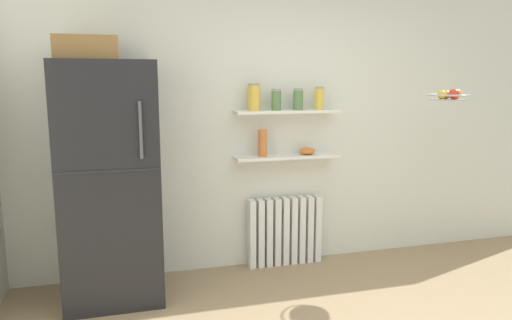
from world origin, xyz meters
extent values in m
cube|color=silver|center=(0.00, 2.05, 1.30)|extent=(7.04, 0.10, 2.60)
cube|color=black|center=(-1.35, 1.66, 0.92)|extent=(0.72, 0.69, 1.83)
cube|color=#262628|center=(-1.35, 1.31, 1.07)|extent=(0.71, 0.01, 0.01)
cylinder|color=#4C4C51|center=(-1.12, 1.29, 1.35)|extent=(0.02, 0.02, 0.40)
cube|color=olive|center=(-1.46, 1.66, 1.91)|extent=(0.43, 0.48, 0.16)
cube|color=white|center=(-0.16, 1.92, 0.32)|extent=(0.06, 0.12, 0.63)
cube|color=white|center=(-0.08, 1.92, 0.32)|extent=(0.06, 0.12, 0.63)
cube|color=white|center=(0.00, 1.92, 0.32)|extent=(0.06, 0.12, 0.63)
cube|color=white|center=(0.08, 1.92, 0.32)|extent=(0.06, 0.12, 0.63)
cube|color=white|center=(0.16, 1.92, 0.32)|extent=(0.06, 0.12, 0.63)
cube|color=white|center=(0.24, 1.92, 0.32)|extent=(0.06, 0.12, 0.63)
cube|color=white|center=(0.32, 1.92, 0.32)|extent=(0.06, 0.12, 0.63)
cube|color=white|center=(0.40, 1.92, 0.32)|extent=(0.06, 0.12, 0.63)
cube|color=white|center=(0.48, 1.92, 0.32)|extent=(0.06, 0.12, 0.63)
cube|color=white|center=(0.16, 1.89, 1.02)|extent=(0.95, 0.22, 0.02)
cube|color=white|center=(0.16, 1.89, 1.42)|extent=(0.95, 0.22, 0.02)
cylinder|color=yellow|center=(-0.14, 1.89, 1.54)|extent=(0.11, 0.11, 0.21)
cylinder|color=gray|center=(-0.14, 1.89, 1.66)|extent=(0.10, 0.10, 0.02)
cylinder|color=#5B7F4C|center=(0.06, 1.89, 1.52)|extent=(0.08, 0.08, 0.17)
cylinder|color=gray|center=(0.06, 1.89, 1.61)|extent=(0.08, 0.08, 0.02)
cylinder|color=#5B7F4C|center=(0.26, 1.89, 1.52)|extent=(0.09, 0.09, 0.17)
cylinder|color=gray|center=(0.26, 1.89, 1.61)|extent=(0.08, 0.08, 0.02)
cylinder|color=yellow|center=(0.46, 1.89, 1.53)|extent=(0.08, 0.08, 0.19)
cylinder|color=gray|center=(0.46, 1.89, 1.63)|extent=(0.08, 0.08, 0.02)
cylinder|color=#CC7033|center=(-0.07, 1.89, 1.15)|extent=(0.08, 0.08, 0.24)
ellipsoid|color=orange|center=(0.35, 1.89, 1.06)|extent=(0.14, 0.14, 0.06)
torus|color=#B2B2B7|center=(1.45, 1.42, 1.57)|extent=(0.35, 0.35, 0.01)
cylinder|color=#A8A8AD|center=(1.45, 1.42, 1.53)|extent=(0.29, 0.29, 0.01)
sphere|color=gold|center=(1.53, 1.43, 1.58)|extent=(0.09, 0.09, 0.09)
sphere|color=gold|center=(1.45, 1.45, 1.57)|extent=(0.07, 0.07, 0.07)
sphere|color=gold|center=(1.38, 1.42, 1.57)|extent=(0.07, 0.07, 0.07)
sphere|color=red|center=(1.45, 1.35, 1.58)|extent=(0.09, 0.09, 0.09)
camera|label=1|loc=(-1.21, -2.02, 1.68)|focal=32.82mm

